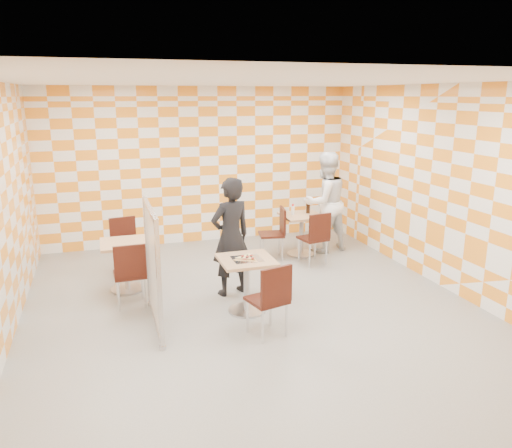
{
  "coord_description": "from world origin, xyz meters",
  "views": [
    {
      "loc": [
        -1.86,
        -6.0,
        2.84
      ],
      "look_at": [
        0.1,
        0.2,
        1.15
      ],
      "focal_mm": 35.0,
      "sensor_mm": 36.0,
      "label": 1
    }
  ],
  "objects_px": {
    "chair_second_side": "(277,229)",
    "chair_empty_far": "(125,241)",
    "second_table": "(301,228)",
    "chair_main_front": "(271,295)",
    "empty_table": "(126,258)",
    "man_white": "(325,202)",
    "soda_bottle": "(308,208)",
    "main_table": "(247,276)",
    "sport_bottle": "(293,210)",
    "partition": "(153,267)",
    "chair_second_front": "(316,234)",
    "chair_empty_near": "(130,270)",
    "man_dark": "(231,237)"
  },
  "relations": [
    {
      "from": "chair_second_side",
      "to": "chair_empty_far",
      "type": "xyz_separation_m",
      "value": [
        -2.6,
        0.03,
        0.0
      ]
    },
    {
      "from": "second_table",
      "to": "chair_main_front",
      "type": "distance_m",
      "value": 3.29
    },
    {
      "from": "empty_table",
      "to": "man_white",
      "type": "relative_size",
      "value": 0.41
    },
    {
      "from": "chair_main_front",
      "to": "soda_bottle",
      "type": "xyz_separation_m",
      "value": [
        1.74,
        2.97,
        0.31
      ]
    },
    {
      "from": "main_table",
      "to": "chair_main_front",
      "type": "bearing_deg",
      "value": -85.27
    },
    {
      "from": "chair_second_side",
      "to": "sport_bottle",
      "type": "distance_m",
      "value": 0.48
    },
    {
      "from": "chair_empty_far",
      "to": "partition",
      "type": "distance_m",
      "value": 2.11
    },
    {
      "from": "partition",
      "to": "man_white",
      "type": "relative_size",
      "value": 0.84
    },
    {
      "from": "soda_bottle",
      "to": "man_white",
      "type": "bearing_deg",
      "value": 3.98
    },
    {
      "from": "empty_table",
      "to": "chair_second_front",
      "type": "relative_size",
      "value": 0.81
    },
    {
      "from": "chair_second_side",
      "to": "man_white",
      "type": "xyz_separation_m",
      "value": [
        1.01,
        0.19,
        0.38
      ]
    },
    {
      "from": "empty_table",
      "to": "man_white",
      "type": "xyz_separation_m",
      "value": [
        3.63,
        0.91,
        0.42
      ]
    },
    {
      "from": "chair_empty_far",
      "to": "main_table",
      "type": "bearing_deg",
      "value": -54.31
    },
    {
      "from": "chair_empty_near",
      "to": "partition",
      "type": "distance_m",
      "value": 0.74
    },
    {
      "from": "chair_empty_near",
      "to": "soda_bottle",
      "type": "height_order",
      "value": "soda_bottle"
    },
    {
      "from": "chair_main_front",
      "to": "soda_bottle",
      "type": "height_order",
      "value": "soda_bottle"
    },
    {
      "from": "chair_main_front",
      "to": "man_dark",
      "type": "bearing_deg",
      "value": 93.77
    },
    {
      "from": "partition",
      "to": "chair_main_front",
      "type": "bearing_deg",
      "value": -29.86
    },
    {
      "from": "second_table",
      "to": "chair_second_side",
      "type": "xyz_separation_m",
      "value": [
        -0.51,
        -0.09,
        0.04
      ]
    },
    {
      "from": "main_table",
      "to": "soda_bottle",
      "type": "xyz_separation_m",
      "value": [
        1.81,
        2.16,
        0.34
      ]
    },
    {
      "from": "main_table",
      "to": "chair_second_side",
      "type": "relative_size",
      "value": 0.81
    },
    {
      "from": "man_white",
      "to": "soda_bottle",
      "type": "height_order",
      "value": "man_white"
    },
    {
      "from": "main_table",
      "to": "chair_second_front",
      "type": "height_order",
      "value": "chair_second_front"
    },
    {
      "from": "chair_empty_near",
      "to": "chair_second_side",
      "type": "bearing_deg",
      "value": 28.24
    },
    {
      "from": "chair_empty_near",
      "to": "sport_bottle",
      "type": "bearing_deg",
      "value": 27.37
    },
    {
      "from": "man_dark",
      "to": "soda_bottle",
      "type": "distance_m",
      "value": 2.36
    },
    {
      "from": "empty_table",
      "to": "main_table",
      "type": "bearing_deg",
      "value": -40.72
    },
    {
      "from": "chair_empty_far",
      "to": "soda_bottle",
      "type": "distance_m",
      "value": 3.28
    },
    {
      "from": "chair_second_side",
      "to": "man_white",
      "type": "distance_m",
      "value": 1.09
    },
    {
      "from": "empty_table",
      "to": "soda_bottle",
      "type": "height_order",
      "value": "soda_bottle"
    },
    {
      "from": "chair_main_front",
      "to": "chair_empty_far",
      "type": "height_order",
      "value": "same"
    },
    {
      "from": "chair_second_front",
      "to": "partition",
      "type": "relative_size",
      "value": 0.6
    },
    {
      "from": "chair_second_side",
      "to": "empty_table",
      "type": "bearing_deg",
      "value": -164.68
    },
    {
      "from": "chair_second_front",
      "to": "chair_second_side",
      "type": "relative_size",
      "value": 1.0
    },
    {
      "from": "main_table",
      "to": "second_table",
      "type": "height_order",
      "value": "same"
    },
    {
      "from": "chair_empty_near",
      "to": "second_table",
      "type": "bearing_deg",
      "value": 25.49
    },
    {
      "from": "main_table",
      "to": "chair_main_front",
      "type": "xyz_separation_m",
      "value": [
        0.07,
        -0.8,
        0.04
      ]
    },
    {
      "from": "empty_table",
      "to": "sport_bottle",
      "type": "xyz_separation_m",
      "value": [
        2.98,
        0.85,
        0.33
      ]
    },
    {
      "from": "soda_bottle",
      "to": "sport_bottle",
      "type": "bearing_deg",
      "value": -173.52
    },
    {
      "from": "chair_main_front",
      "to": "man_white",
      "type": "distance_m",
      "value": 3.67
    },
    {
      "from": "empty_table",
      "to": "man_dark",
      "type": "relative_size",
      "value": 0.43
    },
    {
      "from": "man_dark",
      "to": "chair_second_front",
      "type": "bearing_deg",
      "value": -172.41
    },
    {
      "from": "empty_table",
      "to": "sport_bottle",
      "type": "distance_m",
      "value": 3.12
    },
    {
      "from": "main_table",
      "to": "chair_second_side",
      "type": "xyz_separation_m",
      "value": [
        1.14,
        2.0,
        0.04
      ]
    },
    {
      "from": "man_white",
      "to": "empty_table",
      "type": "bearing_deg",
      "value": 2.71
    },
    {
      "from": "chair_second_front",
      "to": "man_white",
      "type": "xyz_separation_m",
      "value": [
        0.49,
        0.72,
        0.38
      ]
    },
    {
      "from": "main_table",
      "to": "chair_second_side",
      "type": "height_order",
      "value": "chair_second_side"
    },
    {
      "from": "chair_empty_far",
      "to": "man_white",
      "type": "bearing_deg",
      "value": 2.64
    },
    {
      "from": "man_white",
      "to": "soda_bottle",
      "type": "distance_m",
      "value": 0.35
    },
    {
      "from": "chair_empty_far",
      "to": "man_dark",
      "type": "bearing_deg",
      "value": -43.24
    }
  ]
}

